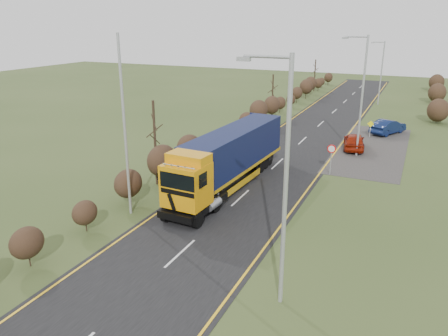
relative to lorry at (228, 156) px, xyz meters
name	(u,v)px	position (x,y,z in m)	size (l,w,h in m)	color
ground	(214,222)	(1.57, -5.51, -2.29)	(160.00, 160.00, 0.00)	#34461E
road	(270,171)	(1.57, 4.49, -2.28)	(8.00, 120.00, 0.02)	black
layby	(372,148)	(8.07, 14.49, -2.28)	(6.00, 18.00, 0.02)	#312E2B
lane_markings	(268,172)	(1.57, 4.18, -2.26)	(7.52, 116.00, 0.01)	yellow
hedgerow	(189,149)	(-4.43, 2.38, -0.67)	(2.24, 102.04, 6.05)	black
lorry	(228,156)	(0.00, 0.00, 0.00)	(3.11, 14.61, 4.04)	black
car_red_hatchback	(354,141)	(6.57, 13.54, -1.54)	(1.78, 4.41, 1.50)	maroon
car_blue_sedan	(388,127)	(8.89, 20.88, -1.54)	(1.58, 4.54, 1.50)	#0B173D
streetlight_near	(283,175)	(7.23, -11.20, 3.33)	(2.15, 0.20, 10.14)	#A3A6A9
streetlight_mid	(361,91)	(6.97, 11.59, 3.32)	(2.14, 0.20, 10.11)	#A3A6A9
streetlight_far	(381,70)	(6.07, 37.97, 2.41)	(1.83, 0.18, 8.57)	#A3A6A9
left_pole	(125,129)	(-3.63, -6.49, 3.00)	(0.16, 0.16, 10.58)	#A3A6A9
speed_sign	(331,154)	(6.01, 5.66, -0.62)	(0.66, 0.10, 2.38)	#A3A6A9
warning_board	(370,127)	(7.37, 18.61, -1.27)	(0.65, 0.11, 1.71)	#A3A6A9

